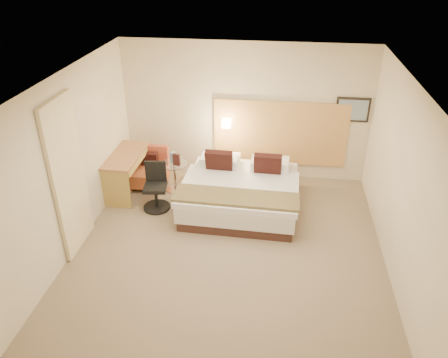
# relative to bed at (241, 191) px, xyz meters

# --- Properties ---
(floor) EXTENTS (4.80, 5.00, 0.02)m
(floor) POSITION_rel_bed_xyz_m (-0.07, -1.21, -0.33)
(floor) COLOR #806D56
(floor) RESTS_ON ground
(ceiling) EXTENTS (4.80, 5.00, 0.02)m
(ceiling) POSITION_rel_bed_xyz_m (-0.07, -1.21, 2.39)
(ceiling) COLOR white
(ceiling) RESTS_ON floor
(wall_back) EXTENTS (4.80, 0.02, 2.70)m
(wall_back) POSITION_rel_bed_xyz_m (-0.07, 1.30, 1.03)
(wall_back) COLOR beige
(wall_back) RESTS_ON floor
(wall_front) EXTENTS (4.80, 0.02, 2.70)m
(wall_front) POSITION_rel_bed_xyz_m (-0.07, -3.72, 1.03)
(wall_front) COLOR beige
(wall_front) RESTS_ON floor
(wall_left) EXTENTS (0.02, 5.00, 2.70)m
(wall_left) POSITION_rel_bed_xyz_m (-2.48, -1.21, 1.03)
(wall_left) COLOR beige
(wall_left) RESTS_ON floor
(wall_right) EXTENTS (0.02, 5.00, 2.70)m
(wall_right) POSITION_rel_bed_xyz_m (2.34, -1.21, 1.03)
(wall_right) COLOR beige
(wall_right) RESTS_ON floor
(headboard_panel) EXTENTS (2.60, 0.04, 1.30)m
(headboard_panel) POSITION_rel_bed_xyz_m (0.63, 1.26, 0.63)
(headboard_panel) COLOR tan
(headboard_panel) RESTS_ON wall_back
(art_frame) EXTENTS (0.62, 0.03, 0.47)m
(art_frame) POSITION_rel_bed_xyz_m (1.95, 1.27, 1.18)
(art_frame) COLOR black
(art_frame) RESTS_ON wall_back
(art_canvas) EXTENTS (0.54, 0.01, 0.39)m
(art_canvas) POSITION_rel_bed_xyz_m (1.95, 1.25, 1.18)
(art_canvas) COLOR #778FA4
(art_canvas) RESTS_ON wall_back
(lamp_arm) EXTENTS (0.02, 0.12, 0.02)m
(lamp_arm) POSITION_rel_bed_xyz_m (-0.42, 1.21, 0.83)
(lamp_arm) COLOR silver
(lamp_arm) RESTS_ON wall_back
(lamp_shade) EXTENTS (0.15, 0.15, 0.15)m
(lamp_shade) POSITION_rel_bed_xyz_m (-0.42, 1.15, 0.83)
(lamp_shade) COLOR #FFEDC6
(lamp_shade) RESTS_ON wall_back
(curtain) EXTENTS (0.06, 0.90, 2.42)m
(curtain) POSITION_rel_bed_xyz_m (-2.43, -1.46, 0.90)
(curtain) COLOR beige
(curtain) RESTS_ON wall_left
(bottle_a) EXTENTS (0.07, 0.07, 0.21)m
(bottle_a) POSITION_rel_bed_xyz_m (-1.37, 0.46, 0.36)
(bottle_a) COLOR #779BB8
(bottle_a) RESTS_ON side_table
(bottle_b) EXTENTS (0.07, 0.07, 0.21)m
(bottle_b) POSITION_rel_bed_xyz_m (-1.33, 0.49, 0.36)
(bottle_b) COLOR #99D2EC
(bottle_b) RESTS_ON side_table
(menu_folder) EXTENTS (0.14, 0.08, 0.23)m
(menu_folder) POSITION_rel_bed_xyz_m (-1.25, 0.37, 0.37)
(menu_folder) COLOR #3C1A18
(menu_folder) RESTS_ON side_table
(bed) EXTENTS (2.08, 2.02, 0.99)m
(bed) POSITION_rel_bed_xyz_m (0.00, 0.00, 0.00)
(bed) COLOR #38201C
(bed) RESTS_ON floor
(lounge_chair) EXTENTS (0.73, 0.64, 0.77)m
(lounge_chair) POSITION_rel_bed_xyz_m (-1.88, 0.56, -0.02)
(lounge_chair) COLOR #A76C4E
(lounge_chair) RESTS_ON floor
(side_table) EXTENTS (0.62, 0.62, 0.58)m
(side_table) POSITION_rel_bed_xyz_m (-1.32, 0.42, -0.00)
(side_table) COLOR silver
(side_table) RESTS_ON floor
(desk) EXTENTS (0.61, 1.28, 0.79)m
(desk) POSITION_rel_bed_xyz_m (-2.18, 0.26, 0.30)
(desk) COLOR #A1693F
(desk) RESTS_ON floor
(desk_chair) EXTENTS (0.54, 0.54, 0.86)m
(desk_chair) POSITION_rel_bed_xyz_m (-1.51, -0.23, 0.03)
(desk_chair) COLOR black
(desk_chair) RESTS_ON floor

